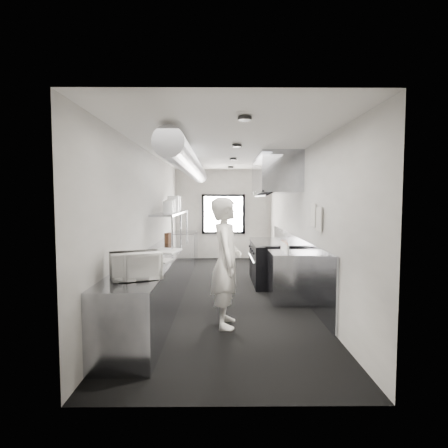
{
  "coord_description": "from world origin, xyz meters",
  "views": [
    {
      "loc": [
        -0.07,
        -7.03,
        1.86
      ],
      "look_at": [
        -0.01,
        -0.2,
        1.38
      ],
      "focal_mm": 28.16,
      "sensor_mm": 36.0,
      "label": 1
    }
  ],
  "objects_px": {
    "bottle_station": "(288,277)",
    "plate_stack_a": "(168,207)",
    "squeeze_bottle_a": "(288,250)",
    "squeeze_bottle_e": "(282,245)",
    "exhaust_hood": "(274,175)",
    "squeeze_bottle_b": "(286,249)",
    "plate_stack_c": "(173,204)",
    "plate_stack_d": "(176,204)",
    "small_plate": "(157,260)",
    "squeeze_bottle_d": "(284,246)",
    "deli_tub_a": "(128,268)",
    "prep_counter": "(164,274)",
    "squeeze_bottle_c": "(286,247)",
    "microwave": "(136,266)",
    "line_cook": "(226,262)",
    "plate_stack_b": "(170,206)",
    "cutting_board": "(166,251)",
    "deli_tub_b": "(130,269)",
    "pass_shelf": "(172,214)",
    "knife_block": "(168,238)",
    "far_work_table": "(184,248)",
    "range": "(271,262)"
  },
  "relations": [
    {
      "from": "bottle_station",
      "to": "plate_stack_a",
      "type": "relative_size",
      "value": 3.56
    },
    {
      "from": "squeeze_bottle_a",
      "to": "bottle_station",
      "type": "bearing_deg",
      "value": 77.35
    },
    {
      "from": "squeeze_bottle_e",
      "to": "exhaust_hood",
      "type": "bearing_deg",
      "value": 90.23
    },
    {
      "from": "exhaust_hood",
      "to": "squeeze_bottle_b",
      "type": "relative_size",
      "value": 12.7
    },
    {
      "from": "plate_stack_c",
      "to": "plate_stack_d",
      "type": "xyz_separation_m",
      "value": [
        -0.03,
        0.75,
        -0.0
      ]
    },
    {
      "from": "small_plate",
      "to": "squeeze_bottle_d",
      "type": "distance_m",
      "value": 2.44
    },
    {
      "from": "deli_tub_a",
      "to": "small_plate",
      "type": "bearing_deg",
      "value": 74.11
    },
    {
      "from": "exhaust_hood",
      "to": "squeeze_bottle_d",
      "type": "bearing_deg",
      "value": -89.45
    },
    {
      "from": "prep_counter",
      "to": "squeeze_bottle_e",
      "type": "height_order",
      "value": "squeeze_bottle_e"
    },
    {
      "from": "deli_tub_a",
      "to": "squeeze_bottle_c",
      "type": "bearing_deg",
      "value": 34.87
    },
    {
      "from": "bottle_station",
      "to": "microwave",
      "type": "xyz_separation_m",
      "value": [
        -2.25,
        -2.12,
        0.61
      ]
    },
    {
      "from": "exhaust_hood",
      "to": "microwave",
      "type": "height_order",
      "value": "exhaust_hood"
    },
    {
      "from": "line_cook",
      "to": "squeeze_bottle_c",
      "type": "xyz_separation_m",
      "value": [
        1.1,
        1.23,
        0.05
      ]
    },
    {
      "from": "exhaust_hood",
      "to": "microwave",
      "type": "relative_size",
      "value": 4.11
    },
    {
      "from": "exhaust_hood",
      "to": "plate_stack_b",
      "type": "height_order",
      "value": "exhaust_hood"
    },
    {
      "from": "line_cook",
      "to": "cutting_board",
      "type": "relative_size",
      "value": 3.19
    },
    {
      "from": "deli_tub_b",
      "to": "plate_stack_c",
      "type": "distance_m",
      "value": 3.6
    },
    {
      "from": "small_plate",
      "to": "squeeze_bottle_a",
      "type": "height_order",
      "value": "squeeze_bottle_a"
    },
    {
      "from": "prep_counter",
      "to": "pass_shelf",
      "type": "height_order",
      "value": "pass_shelf"
    },
    {
      "from": "prep_counter",
      "to": "plate_stack_c",
      "type": "xyz_separation_m",
      "value": [
        -0.02,
        1.56,
        1.31
      ]
    },
    {
      "from": "prep_counter",
      "to": "knife_block",
      "type": "xyz_separation_m",
      "value": [
        -0.08,
        1.14,
        0.56
      ]
    },
    {
      "from": "bottle_station",
      "to": "squeeze_bottle_b",
      "type": "xyz_separation_m",
      "value": [
        -0.07,
        -0.16,
        0.54
      ]
    },
    {
      "from": "plate_stack_d",
      "to": "squeeze_bottle_d",
      "type": "relative_size",
      "value": 2.3
    },
    {
      "from": "deli_tub_a",
      "to": "plate_stack_b",
      "type": "height_order",
      "value": "plate_stack_b"
    },
    {
      "from": "squeeze_bottle_e",
      "to": "squeeze_bottle_c",
      "type": "bearing_deg",
      "value": -88.51
    },
    {
      "from": "deli_tub_b",
      "to": "squeeze_bottle_e",
      "type": "distance_m",
      "value": 3.16
    },
    {
      "from": "squeeze_bottle_c",
      "to": "plate_stack_d",
      "type": "bearing_deg",
      "value": 132.47
    },
    {
      "from": "plate_stack_a",
      "to": "plate_stack_b",
      "type": "bearing_deg",
      "value": 88.02
    },
    {
      "from": "line_cook",
      "to": "microwave",
      "type": "xyz_separation_m",
      "value": [
        -1.11,
        -0.87,
        0.12
      ]
    },
    {
      "from": "deli_tub_b",
      "to": "prep_counter",
      "type": "bearing_deg",
      "value": 86.68
    },
    {
      "from": "pass_shelf",
      "to": "far_work_table",
      "type": "xyz_separation_m",
      "value": [
        0.04,
        2.2,
        -1.09
      ]
    },
    {
      "from": "small_plate",
      "to": "plate_stack_d",
      "type": "distance_m",
      "value": 3.51
    },
    {
      "from": "prep_counter",
      "to": "deli_tub_a",
      "type": "bearing_deg",
      "value": -94.74
    },
    {
      "from": "plate_stack_d",
      "to": "squeeze_bottle_e",
      "type": "distance_m",
      "value": 3.26
    },
    {
      "from": "plate_stack_a",
      "to": "far_work_table",
      "type": "bearing_deg",
      "value": 89.24
    },
    {
      "from": "squeeze_bottle_b",
      "to": "squeeze_bottle_e",
      "type": "xyz_separation_m",
      "value": [
        0.02,
        0.51,
        -0.01
      ]
    },
    {
      "from": "prep_counter",
      "to": "squeeze_bottle_e",
      "type": "relative_size",
      "value": 37.01
    },
    {
      "from": "pass_shelf",
      "to": "squeeze_bottle_d",
      "type": "bearing_deg",
      "value": -33.43
    },
    {
      "from": "range",
      "to": "plate_stack_d",
      "type": "xyz_separation_m",
      "value": [
        -2.24,
        1.11,
        1.29
      ]
    },
    {
      "from": "bottle_station",
      "to": "prep_counter",
      "type": "bearing_deg",
      "value": 175.03
    },
    {
      "from": "small_plate",
      "to": "squeeze_bottle_c",
      "type": "xyz_separation_m",
      "value": [
        2.19,
        0.87,
        0.09
      ]
    },
    {
      "from": "small_plate",
      "to": "squeeze_bottle_d",
      "type": "height_order",
      "value": "squeeze_bottle_d"
    },
    {
      "from": "deli_tub_a",
      "to": "knife_block",
      "type": "relative_size",
      "value": 0.63
    },
    {
      "from": "exhaust_hood",
      "to": "bottle_station",
      "type": "bearing_deg",
      "value": -87.82
    },
    {
      "from": "range",
      "to": "cutting_board",
      "type": "distance_m",
      "value": 2.51
    },
    {
      "from": "plate_stack_d",
      "to": "plate_stack_a",
      "type": "bearing_deg",
      "value": -89.34
    },
    {
      "from": "far_work_table",
      "to": "knife_block",
      "type": "distance_m",
      "value": 2.62
    },
    {
      "from": "cutting_board",
      "to": "squeeze_bottle_e",
      "type": "relative_size",
      "value": 3.65
    },
    {
      "from": "squeeze_bottle_c",
      "to": "squeeze_bottle_e",
      "type": "relative_size",
      "value": 1.21
    },
    {
      "from": "bottle_station",
      "to": "squeeze_bottle_a",
      "type": "relative_size",
      "value": 5.27
    }
  ]
}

